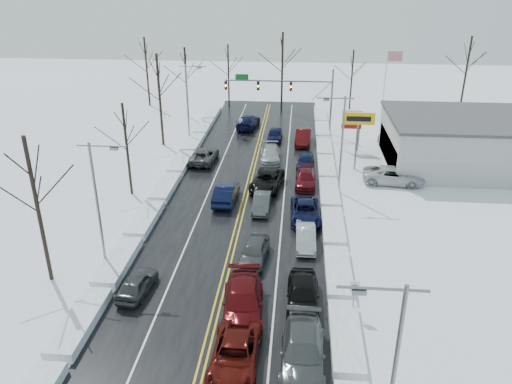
# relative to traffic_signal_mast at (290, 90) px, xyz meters

# --- Properties ---
(ground) EXTENTS (160.00, 160.00, 0.00)m
(ground) POSITION_rel_traffic_signal_mast_xyz_m (-3.45, -27.99, -5.48)
(ground) COLOR white
(ground) RESTS_ON ground
(road_surface) EXTENTS (14.00, 84.00, 0.01)m
(road_surface) POSITION_rel_traffic_signal_mast_xyz_m (-3.45, -25.99, -5.47)
(road_surface) COLOR black
(road_surface) RESTS_ON ground
(snow_bank_left) EXTENTS (1.70, 72.00, 0.62)m
(snow_bank_left) POSITION_rel_traffic_signal_mast_xyz_m (-11.05, -25.99, -5.48)
(snow_bank_left) COLOR white
(snow_bank_left) RESTS_ON ground
(snow_bank_right) EXTENTS (1.70, 72.00, 0.62)m
(snow_bank_right) POSITION_rel_traffic_signal_mast_xyz_m (4.15, -25.99, -5.48)
(snow_bank_right) COLOR white
(snow_bank_right) RESTS_ON ground
(traffic_signal_mast) EXTENTS (13.28, 0.39, 8.00)m
(traffic_signal_mast) POSITION_rel_traffic_signal_mast_xyz_m (0.00, 0.00, 0.00)
(traffic_signal_mast) COLOR slate
(traffic_signal_mast) RESTS_ON ground
(tires_plus_sign) EXTENTS (3.20, 0.34, 6.00)m
(tires_plus_sign) POSITION_rel_traffic_signal_mast_xyz_m (7.05, -12.00, -0.49)
(tires_plus_sign) COLOR slate
(tires_plus_sign) RESTS_ON ground
(used_vehicles_sign) EXTENTS (2.20, 0.22, 4.65)m
(used_vehicles_sign) POSITION_rel_traffic_signal_mast_xyz_m (7.05, -5.99, -2.16)
(used_vehicles_sign) COLOR slate
(used_vehicles_sign) RESTS_ON ground
(speed_limit_sign) EXTENTS (0.55, 0.09, 2.35)m
(speed_limit_sign) POSITION_rel_traffic_signal_mast_xyz_m (4.75, -35.99, -3.84)
(speed_limit_sign) COLOR slate
(speed_limit_sign) RESTS_ON ground
(flagpole) EXTENTS (1.87, 1.20, 10.00)m
(flagpole) POSITION_rel_traffic_signal_mast_xyz_m (11.72, 2.01, 0.45)
(flagpole) COLOR silver
(flagpole) RESTS_ON ground
(dealership_building) EXTENTS (20.40, 12.40, 5.30)m
(dealership_building) POSITION_rel_traffic_signal_mast_xyz_m (20.53, -9.99, -2.82)
(dealership_building) COLOR #ADADA8
(dealership_building) RESTS_ON ground
(streetlight_se) EXTENTS (3.20, 0.25, 9.00)m
(streetlight_se) POSITION_rel_traffic_signal_mast_xyz_m (4.85, -45.99, -0.17)
(streetlight_se) COLOR slate
(streetlight_se) RESTS_ON ground
(streetlight_ne) EXTENTS (3.20, 0.25, 9.00)m
(streetlight_ne) POSITION_rel_traffic_signal_mast_xyz_m (4.85, -17.99, -0.17)
(streetlight_ne) COLOR slate
(streetlight_ne) RESTS_ON ground
(streetlight_sw) EXTENTS (3.20, 0.25, 9.00)m
(streetlight_sw) POSITION_rel_traffic_signal_mast_xyz_m (-11.74, -31.99, -0.17)
(streetlight_sw) COLOR slate
(streetlight_sw) RESTS_ON ground
(streetlight_nw) EXTENTS (3.20, 0.25, 9.00)m
(streetlight_nw) POSITION_rel_traffic_signal_mast_xyz_m (-11.74, -3.99, -0.17)
(streetlight_nw) COLOR slate
(streetlight_nw) RESTS_ON ground
(tree_left_b) EXTENTS (4.00, 4.00, 10.00)m
(tree_left_b) POSITION_rel_traffic_signal_mast_xyz_m (-14.95, -33.99, 1.51)
(tree_left_b) COLOR #2D231C
(tree_left_b) RESTS_ON ground
(tree_left_c) EXTENTS (3.40, 3.40, 8.50)m
(tree_left_c) POSITION_rel_traffic_signal_mast_xyz_m (-13.95, -19.99, 0.46)
(tree_left_c) COLOR #2D231C
(tree_left_c) RESTS_ON ground
(tree_left_d) EXTENTS (4.20, 4.20, 10.50)m
(tree_left_d) POSITION_rel_traffic_signal_mast_xyz_m (-14.65, -5.99, 1.86)
(tree_left_d) COLOR #2D231C
(tree_left_d) RESTS_ON ground
(tree_left_e) EXTENTS (3.80, 3.80, 9.50)m
(tree_left_e) POSITION_rel_traffic_signal_mast_xyz_m (-14.25, 6.01, 1.16)
(tree_left_e) COLOR #2D231C
(tree_left_e) RESTS_ON ground
(tree_far_a) EXTENTS (4.00, 4.00, 10.00)m
(tree_far_a) POSITION_rel_traffic_signal_mast_xyz_m (-21.45, 12.01, 1.51)
(tree_far_a) COLOR #2D231C
(tree_far_a) RESTS_ON ground
(tree_far_b) EXTENTS (3.60, 3.60, 9.00)m
(tree_far_b) POSITION_rel_traffic_signal_mast_xyz_m (-9.45, 13.01, 0.81)
(tree_far_b) COLOR #2D231C
(tree_far_b) RESTS_ON ground
(tree_far_c) EXTENTS (4.40, 4.40, 11.00)m
(tree_far_c) POSITION_rel_traffic_signal_mast_xyz_m (-1.45, 11.01, 2.21)
(tree_far_c) COLOR #2D231C
(tree_far_c) RESTS_ON ground
(tree_far_d) EXTENTS (3.40, 3.40, 8.50)m
(tree_far_d) POSITION_rel_traffic_signal_mast_xyz_m (8.55, 12.51, 0.46)
(tree_far_d) COLOR #2D231C
(tree_far_d) RESTS_ON ground
(tree_far_e) EXTENTS (4.20, 4.20, 10.50)m
(tree_far_e) POSITION_rel_traffic_signal_mast_xyz_m (24.55, 13.01, 1.86)
(tree_far_e) COLOR #2D231C
(tree_far_e) RESTS_ON ground
(queued_car_2) EXTENTS (2.53, 5.38, 1.49)m
(queued_car_2) POSITION_rel_traffic_signal_mast_xyz_m (-1.72, -40.89, -5.48)
(queued_car_2) COLOR #460D09
(queued_car_2) RESTS_ON ground
(queued_car_3) EXTENTS (2.88, 6.11, 1.72)m
(queued_car_3) POSITION_rel_traffic_signal_mast_xyz_m (-1.78, -36.53, -5.48)
(queued_car_3) COLOR #4F0A0D
(queued_car_3) RESTS_ON ground
(queued_car_4) EXTENTS (2.23, 4.57, 1.50)m
(queued_car_4) POSITION_rel_traffic_signal_mast_xyz_m (-1.65, -30.49, -5.48)
(queued_car_4) COLOR #3F4244
(queued_car_4) RESTS_ON ground
(queued_car_5) EXTENTS (1.47, 4.09, 1.34)m
(queued_car_5) POSITION_rel_traffic_signal_mast_xyz_m (-1.77, -22.33, -5.48)
(queued_car_5) COLOR #3D3F42
(queued_car_5) RESTS_ON ground
(queued_car_6) EXTENTS (3.36, 5.94, 1.57)m
(queued_car_6) POSITION_rel_traffic_signal_mast_xyz_m (-1.63, -17.59, -5.48)
(queued_car_6) COLOR black
(queued_car_6) RESTS_ON ground
(queued_car_7) EXTENTS (2.32, 5.17, 1.47)m
(queued_car_7) POSITION_rel_traffic_signal_mast_xyz_m (-1.78, -10.12, -5.48)
(queued_car_7) COLOR #9EA1A6
(queued_car_7) RESTS_ON ground
(queued_car_8) EXTENTS (1.74, 4.16, 1.41)m
(queued_car_8) POSITION_rel_traffic_signal_mast_xyz_m (-1.66, -3.17, -5.48)
(queued_car_8) COLOR black
(queued_car_8) RESTS_ON ground
(queued_car_11) EXTENTS (2.43, 5.76, 1.66)m
(queued_car_11) POSITION_rel_traffic_signal_mast_xyz_m (1.77, -40.41, -5.48)
(queued_car_11) COLOR #434749
(queued_car_11) RESTS_ON ground
(queued_car_12) EXTENTS (2.00, 4.93, 1.68)m
(queued_car_12) POSITION_rel_traffic_signal_mast_xyz_m (1.77, -35.38, -5.48)
(queued_car_12) COLOR black
(queued_car_12) RESTS_ON ground
(queued_car_13) EXTENTS (1.52, 4.15, 1.36)m
(queued_car_13) POSITION_rel_traffic_signal_mast_xyz_m (1.97, -28.10, -5.48)
(queued_car_13) COLOR #A4A7AC
(queued_car_13) RESTS_ON ground
(queued_car_14) EXTENTS (2.56, 5.28, 1.45)m
(queued_car_14) POSITION_rel_traffic_signal_mast_xyz_m (1.95, -23.75, -5.48)
(queued_car_14) COLOR black
(queued_car_14) RESTS_ON ground
(queued_car_15) EXTENTS (2.05, 4.80, 1.38)m
(queued_car_15) POSITION_rel_traffic_signal_mast_xyz_m (1.99, -16.61, -5.48)
(queued_car_15) COLOR #4D0A11
(queued_car_15) RESTS_ON ground
(queued_car_16) EXTENTS (2.06, 4.18, 1.37)m
(queued_car_16) POSITION_rel_traffic_signal_mast_xyz_m (1.99, -11.78, -5.48)
(queued_car_16) COLOR #0B1432
(queued_car_16) RESTS_ON ground
(queued_car_17) EXTENTS (1.97, 5.16, 1.68)m
(queued_car_17) POSITION_rel_traffic_signal_mast_xyz_m (1.73, -4.13, -5.48)
(queued_car_17) COLOR #44090A
(queued_car_17) RESTS_ON ground
(oncoming_car_0) EXTENTS (1.94, 5.01, 1.63)m
(oncoming_car_0) POSITION_rel_traffic_signal_mast_xyz_m (-5.04, -20.92, -5.48)
(oncoming_car_0) COLOR black
(oncoming_car_0) RESTS_ON ground
(oncoming_car_1) EXTENTS (2.71, 5.40, 1.47)m
(oncoming_car_1) POSITION_rel_traffic_signal_mast_xyz_m (-8.79, -11.25, -5.48)
(oncoming_car_1) COLOR #404245
(oncoming_car_1) RESTS_ON ground
(oncoming_car_2) EXTENTS (2.96, 5.97, 1.67)m
(oncoming_car_2) POSITION_rel_traffic_signal_mast_xyz_m (-5.40, 1.72, -5.48)
(oncoming_car_2) COLOR black
(oncoming_car_2) RESTS_ON ground
(oncoming_car_3) EXTENTS (2.01, 4.14, 1.36)m
(oncoming_car_3) POSITION_rel_traffic_signal_mast_xyz_m (-8.73, -34.95, -5.48)
(oncoming_car_3) COLOR #383A3C
(oncoming_car_3) RESTS_ON ground
(parked_car_0) EXTENTS (6.08, 3.29, 1.62)m
(parked_car_0) POSITION_rel_traffic_signal_mast_xyz_m (10.42, -15.43, -5.48)
(parked_car_0) COLOR silver
(parked_car_0) RESTS_ON ground
(parked_car_1) EXTENTS (2.77, 6.02, 1.70)m
(parked_car_1) POSITION_rel_traffic_signal_mast_xyz_m (13.58, -12.71, -5.48)
(parked_car_1) COLOR #414447
(parked_car_1) RESTS_ON ground
(parked_car_2) EXTENTS (2.36, 5.02, 1.66)m
(parked_car_2) POSITION_rel_traffic_signal_mast_xyz_m (11.74, -4.56, -5.48)
(parked_car_2) COLOR black
(parked_car_2) RESTS_ON ground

